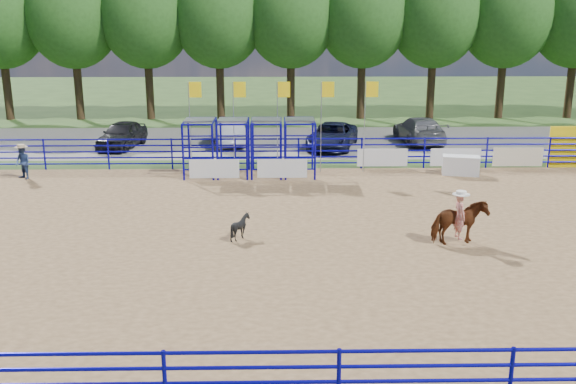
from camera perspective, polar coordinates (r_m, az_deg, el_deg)
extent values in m
plane|color=#365321|center=(21.04, 1.88, -4.12)|extent=(120.00, 120.00, 0.00)
cube|color=olive|center=(21.04, 1.88, -4.10)|extent=(30.00, 20.00, 0.02)
cube|color=gray|center=(37.49, 0.57, 4.50)|extent=(40.00, 10.00, 0.01)
cube|color=white|center=(30.38, 15.10, 2.30)|extent=(1.76, 1.10, 0.87)
imported|color=#5F2D13|center=(20.92, 14.97, -2.63)|extent=(1.82, 1.08, 1.44)
imported|color=red|center=(20.66, 15.14, -0.15)|extent=(0.44, 0.59, 1.46)
cylinder|color=white|center=(20.48, 15.29, 1.89)|extent=(0.54, 0.54, 0.12)
imported|color=black|center=(20.84, -4.26, -3.09)|extent=(0.87, 0.81, 0.83)
imported|color=navy|center=(30.83, -22.51, 2.43)|extent=(0.91, 0.88, 1.48)
cylinder|color=tan|center=(30.69, -22.65, 3.78)|extent=(0.56, 0.56, 0.11)
imported|color=black|center=(36.79, -14.54, 4.97)|extent=(2.37, 4.50, 1.46)
imported|color=#96999F|center=(36.51, -5.36, 5.28)|extent=(2.33, 4.51, 1.42)
imported|color=black|center=(35.56, 3.96, 5.01)|extent=(3.46, 5.36, 1.37)
imported|color=slate|center=(37.76, 11.59, 5.43)|extent=(2.42, 5.26, 1.49)
cube|color=white|center=(28.46, -6.57, 2.08)|extent=(2.20, 0.04, 0.85)
cube|color=white|center=(28.33, -0.52, 2.12)|extent=(2.20, 0.04, 0.85)
cube|color=white|center=(30.89, 8.39, 3.05)|extent=(2.40, 0.04, 0.85)
cube|color=white|center=(31.65, 14.66, 3.01)|extent=(2.40, 0.04, 0.85)
cube|color=beige|center=(32.59, 19.75, 2.95)|extent=(2.40, 0.04, 0.90)
cube|color=yellow|center=(33.60, 23.74, 3.69)|extent=(2.00, 0.12, 2.00)
cylinder|color=#3F2B19|center=(49.80, -23.71, 8.68)|extent=(0.56, 0.56, 4.80)
cylinder|color=#3F2B19|center=(48.12, -18.14, 9.01)|extent=(0.56, 0.56, 4.80)
ellipsoid|color=#234C18|center=(47.90, -18.66, 15.15)|extent=(6.40, 6.40, 7.36)
cylinder|color=#3F2B19|center=(46.91, -12.22, 9.27)|extent=(0.56, 0.56, 4.80)
ellipsoid|color=#234C18|center=(46.70, -12.58, 15.58)|extent=(6.40, 6.40, 7.36)
cylinder|color=#3F2B19|center=(46.22, -6.04, 9.45)|extent=(0.56, 0.56, 4.80)
ellipsoid|color=#234C18|center=(46.00, -6.23, 15.85)|extent=(6.40, 6.40, 7.36)
cylinder|color=#3F2B19|center=(46.07, 0.25, 9.51)|extent=(0.56, 0.56, 4.80)
ellipsoid|color=#234C18|center=(45.84, 0.26, 15.94)|extent=(6.40, 6.40, 7.36)
cylinder|color=#3F2B19|center=(46.45, 6.52, 9.46)|extent=(0.56, 0.56, 4.80)
ellipsoid|color=#234C18|center=(46.23, 6.71, 15.83)|extent=(6.40, 6.40, 7.36)
cylinder|color=#3F2B19|center=(47.36, 12.60, 9.31)|extent=(0.56, 0.56, 4.80)
ellipsoid|color=#234C18|center=(47.15, 12.97, 15.55)|extent=(6.40, 6.40, 7.36)
cylinder|color=#3F2B19|center=(48.77, 18.39, 9.06)|extent=(0.56, 0.56, 4.80)
ellipsoid|color=#234C18|center=(48.57, 18.91, 15.11)|extent=(6.40, 6.40, 7.36)
cylinder|color=#3F2B19|center=(50.64, 23.80, 8.76)|extent=(0.56, 0.56, 4.80)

